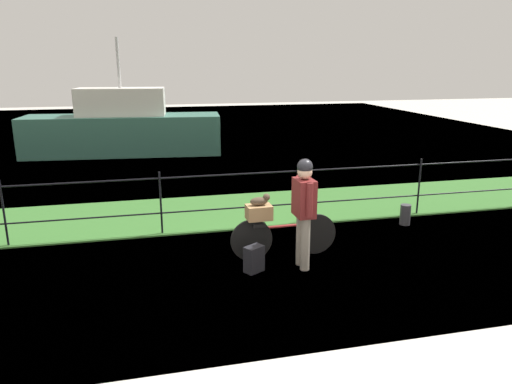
% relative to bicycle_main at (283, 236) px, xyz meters
% --- Properties ---
extents(ground_plane, '(60.00, 60.00, 0.00)m').
position_rel_bicycle_main_xyz_m(ground_plane, '(-0.56, -0.73, -0.35)').
color(ground_plane, beige).
extents(grass_strip, '(27.00, 2.40, 0.03)m').
position_rel_bicycle_main_xyz_m(grass_strip, '(-0.56, 2.58, -0.34)').
color(grass_strip, '#38702D').
rests_on(grass_strip, ground).
extents(harbor_water, '(30.00, 30.00, 0.00)m').
position_rel_bicycle_main_xyz_m(harbor_water, '(-0.56, 12.39, -0.35)').
color(harbor_water, '#60849E').
rests_on(harbor_water, ground).
extents(iron_fence, '(18.04, 0.04, 1.17)m').
position_rel_bicycle_main_xyz_m(iron_fence, '(-0.56, 1.48, 0.33)').
color(iron_fence, black).
rests_on(iron_fence, ground).
extents(bicycle_main, '(1.75, 0.17, 0.67)m').
position_rel_bicycle_main_xyz_m(bicycle_main, '(0.00, 0.00, 0.00)').
color(bicycle_main, black).
rests_on(bicycle_main, ground).
extents(wooden_crate, '(0.39, 0.29, 0.23)m').
position_rel_bicycle_main_xyz_m(wooden_crate, '(-0.40, -0.01, 0.43)').
color(wooden_crate, '#A87F51').
rests_on(wooden_crate, bicycle_main).
extents(terrier_dog, '(0.32, 0.15, 0.18)m').
position_rel_bicycle_main_xyz_m(terrier_dog, '(-0.37, -0.01, 0.62)').
color(terrier_dog, '#4C3D2D').
rests_on(terrier_dog, wooden_crate).
extents(cyclist_person, '(0.27, 0.54, 1.68)m').
position_rel_bicycle_main_xyz_m(cyclist_person, '(0.18, -0.45, 0.65)').
color(cyclist_person, gray).
rests_on(cyclist_person, ground).
extents(backpack_on_paving, '(0.33, 0.30, 0.40)m').
position_rel_bicycle_main_xyz_m(backpack_on_paving, '(-0.58, -0.44, -0.15)').
color(backpack_on_paving, black).
rests_on(backpack_on_paving, ground).
extents(mooring_bollard, '(0.20, 0.20, 0.39)m').
position_rel_bicycle_main_xyz_m(mooring_bollard, '(2.74, 0.98, -0.16)').
color(mooring_bollard, '#38383D').
rests_on(mooring_bollard, ground).
extents(moored_boat_near, '(6.57, 2.26, 3.81)m').
position_rel_bicycle_main_xyz_m(moored_boat_near, '(-2.75, 9.77, 0.50)').
color(moored_boat_near, '#336656').
rests_on(moored_boat_near, ground).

